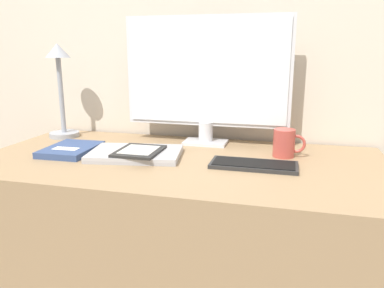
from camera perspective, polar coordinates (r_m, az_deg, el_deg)
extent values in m
cube|color=beige|center=(1.59, 1.83, 19.01)|extent=(3.60, 0.05, 2.40)
cube|color=#997A56|center=(1.42, -1.95, -16.08)|extent=(1.38, 0.67, 0.70)
cube|color=silver|center=(1.48, 2.09, 0.28)|extent=(0.17, 0.11, 0.01)
cylinder|color=silver|center=(1.48, 2.10, 1.93)|extent=(0.06, 0.06, 0.08)
cube|color=silver|center=(1.45, 2.24, 10.95)|extent=(0.64, 0.01, 0.42)
cube|color=white|center=(1.44, 2.16, 10.94)|extent=(0.61, 0.01, 0.39)
cube|color=#282828|center=(1.21, 9.38, -3.17)|extent=(0.27, 0.12, 0.01)
cube|color=black|center=(1.20, 9.38, -2.88)|extent=(0.26, 0.10, 0.00)
cube|color=#A3A3A8|center=(1.32, -8.57, -1.69)|extent=(0.34, 0.26, 0.01)
cube|color=#B2B2B7|center=(1.31, -8.59, -1.23)|extent=(0.34, 0.26, 0.01)
cube|color=black|center=(1.29, -8.07, -1.08)|extent=(0.14, 0.17, 0.01)
cube|color=beige|center=(1.29, -8.07, -0.86)|extent=(0.11, 0.13, 0.00)
cylinder|color=#999EA8|center=(1.70, -18.86, 1.40)|extent=(0.12, 0.12, 0.02)
cylinder|color=#999EA8|center=(1.67, -19.31, 6.95)|extent=(0.02, 0.02, 0.31)
cone|color=#999EA8|center=(1.66, -19.83, 13.27)|extent=(0.10, 0.10, 0.06)
cube|color=#334775|center=(1.42, -17.93, -0.80)|extent=(0.17, 0.22, 0.02)
cube|color=silver|center=(1.39, -18.67, -0.67)|extent=(0.09, 0.04, 0.00)
cylinder|color=#B7473D|center=(1.33, 13.84, 0.14)|extent=(0.07, 0.07, 0.10)
torus|color=#B7473D|center=(1.33, 15.60, 0.03)|extent=(0.06, 0.01, 0.06)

